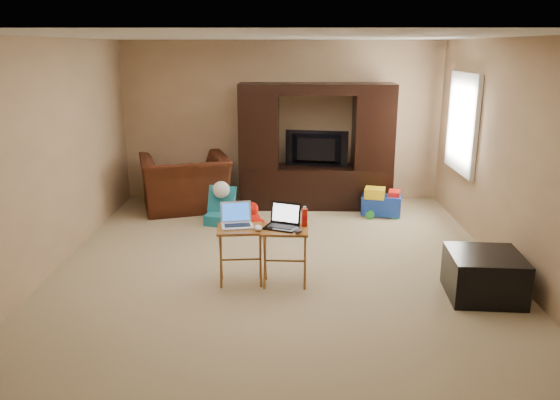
{
  "coord_description": "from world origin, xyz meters",
  "views": [
    {
      "loc": [
        0.06,
        -5.88,
        2.4
      ],
      "look_at": [
        0.0,
        -0.2,
        0.8
      ],
      "focal_mm": 35.0,
      "sensor_mm": 36.0,
      "label": 1
    }
  ],
  "objects_px": {
    "plush_toy": "(251,217)",
    "water_bottle": "(305,218)",
    "child_rocker": "(221,206)",
    "laptop_left": "(237,216)",
    "ottoman": "(484,275)",
    "entertainment_center": "(316,146)",
    "tray_table_left": "(241,256)",
    "laptop_right": "(281,217)",
    "mouse_right": "(298,230)",
    "recliner": "(185,183)",
    "push_toy": "(381,202)",
    "tray_table_right": "(285,257)",
    "mouse_left": "(258,228)",
    "television": "(316,150)"
  },
  "relations": [
    {
      "from": "television",
      "to": "tray_table_left",
      "type": "relative_size",
      "value": 1.56
    },
    {
      "from": "tray_table_right",
      "to": "tray_table_left",
      "type": "bearing_deg",
      "value": 177.37
    },
    {
      "from": "laptop_right",
      "to": "recliner",
      "type": "bearing_deg",
      "value": 139.59
    },
    {
      "from": "plush_toy",
      "to": "water_bottle",
      "type": "xyz_separation_m",
      "value": [
        0.65,
        -1.62,
        0.5
      ]
    },
    {
      "from": "television",
      "to": "push_toy",
      "type": "xyz_separation_m",
      "value": [
        0.95,
        -0.45,
        -0.69
      ]
    },
    {
      "from": "child_rocker",
      "to": "push_toy",
      "type": "xyz_separation_m",
      "value": [
        2.31,
        0.39,
        -0.04
      ]
    },
    {
      "from": "recliner",
      "to": "child_rocker",
      "type": "relative_size",
      "value": 2.45
    },
    {
      "from": "tray_table_left",
      "to": "laptop_left",
      "type": "height_order",
      "value": "laptop_left"
    },
    {
      "from": "entertainment_center",
      "to": "tray_table_left",
      "type": "relative_size",
      "value": 3.76
    },
    {
      "from": "tray_table_left",
      "to": "laptop_right",
      "type": "bearing_deg",
      "value": -7.19
    },
    {
      "from": "ottoman",
      "to": "tray_table_left",
      "type": "distance_m",
      "value": 2.45
    },
    {
      "from": "push_toy",
      "to": "tray_table_right",
      "type": "relative_size",
      "value": 0.93
    },
    {
      "from": "entertainment_center",
      "to": "tray_table_left",
      "type": "height_order",
      "value": "entertainment_center"
    },
    {
      "from": "plush_toy",
      "to": "ottoman",
      "type": "distance_m",
      "value": 3.11
    },
    {
      "from": "child_rocker",
      "to": "ottoman",
      "type": "bearing_deg",
      "value": -24.78
    },
    {
      "from": "tray_table_right",
      "to": "mouse_left",
      "type": "xyz_separation_m",
      "value": [
        -0.27,
        -0.03,
        0.33
      ]
    },
    {
      "from": "entertainment_center",
      "to": "push_toy",
      "type": "bearing_deg",
      "value": -26.74
    },
    {
      "from": "plush_toy",
      "to": "water_bottle",
      "type": "height_order",
      "value": "water_bottle"
    },
    {
      "from": "television",
      "to": "mouse_right",
      "type": "relative_size",
      "value": 7.64
    },
    {
      "from": "recliner",
      "to": "television",
      "type": "bearing_deg",
      "value": 166.75
    },
    {
      "from": "child_rocker",
      "to": "water_bottle",
      "type": "bearing_deg",
      "value": -46.91
    },
    {
      "from": "entertainment_center",
      "to": "tray_table_right",
      "type": "distance_m",
      "value": 3.02
    },
    {
      "from": "laptop_left",
      "to": "laptop_right",
      "type": "relative_size",
      "value": 0.99
    },
    {
      "from": "entertainment_center",
      "to": "tray_table_right",
      "type": "bearing_deg",
      "value": -98.32
    },
    {
      "from": "laptop_right",
      "to": "mouse_left",
      "type": "xyz_separation_m",
      "value": [
        -0.23,
        -0.05,
        -0.1
      ]
    },
    {
      "from": "recliner",
      "to": "plush_toy",
      "type": "relative_size",
      "value": 3.05
    },
    {
      "from": "mouse_left",
      "to": "recliner",
      "type": "bearing_deg",
      "value": 114.18
    },
    {
      "from": "recliner",
      "to": "laptop_right",
      "type": "height_order",
      "value": "laptop_right"
    },
    {
      "from": "child_rocker",
      "to": "push_toy",
      "type": "bearing_deg",
      "value": 23.32
    },
    {
      "from": "child_rocker",
      "to": "ottoman",
      "type": "relative_size",
      "value": 0.74
    },
    {
      "from": "television",
      "to": "plush_toy",
      "type": "xyz_separation_m",
      "value": [
        -0.91,
        -1.17,
        -0.7
      ]
    },
    {
      "from": "child_rocker",
      "to": "laptop_left",
      "type": "relative_size",
      "value": 1.61
    },
    {
      "from": "plush_toy",
      "to": "mouse_left",
      "type": "xyz_separation_m",
      "value": [
        0.18,
        -1.73,
        0.43
      ]
    },
    {
      "from": "entertainment_center",
      "to": "television",
      "type": "bearing_deg",
      "value": -89.3
    },
    {
      "from": "ottoman",
      "to": "laptop_left",
      "type": "distance_m",
      "value": 2.53
    },
    {
      "from": "push_toy",
      "to": "ottoman",
      "type": "distance_m",
      "value": 2.73
    },
    {
      "from": "push_toy",
      "to": "mouse_right",
      "type": "relative_size",
      "value": 4.56
    },
    {
      "from": "television",
      "to": "recliner",
      "type": "distance_m",
      "value": 2.04
    },
    {
      "from": "ottoman",
      "to": "laptop_right",
      "type": "height_order",
      "value": "laptop_right"
    },
    {
      "from": "plush_toy",
      "to": "laptop_right",
      "type": "relative_size",
      "value": 1.29
    },
    {
      "from": "television",
      "to": "tray_table_right",
      "type": "height_order",
      "value": "television"
    },
    {
      "from": "child_rocker",
      "to": "mouse_right",
      "type": "bearing_deg",
      "value": -50.72
    },
    {
      "from": "entertainment_center",
      "to": "recliner",
      "type": "height_order",
      "value": "entertainment_center"
    },
    {
      "from": "push_toy",
      "to": "laptop_left",
      "type": "height_order",
      "value": "laptop_left"
    },
    {
      "from": "laptop_right",
      "to": "tray_table_right",
      "type": "bearing_deg",
      "value": -5.46
    },
    {
      "from": "television",
      "to": "recliner",
      "type": "xyz_separation_m",
      "value": [
        -1.97,
        -0.15,
        -0.49
      ]
    },
    {
      "from": "television",
      "to": "water_bottle",
      "type": "relative_size",
      "value": 5.04
    },
    {
      "from": "tray_table_left",
      "to": "laptop_right",
      "type": "height_order",
      "value": "laptop_right"
    },
    {
      "from": "mouse_right",
      "to": "child_rocker",
      "type": "bearing_deg",
      "value": 115.49
    },
    {
      "from": "recliner",
      "to": "push_toy",
      "type": "relative_size",
      "value": 2.22
    }
  ]
}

